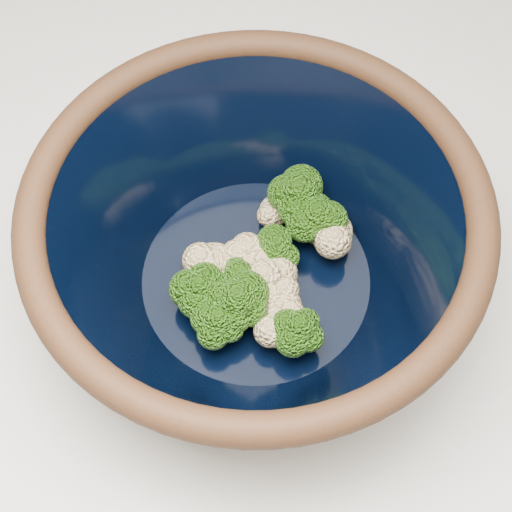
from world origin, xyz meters
name	(u,v)px	position (x,y,z in m)	size (l,w,h in m)	color
ground	(307,474)	(0.00, 0.00, 0.00)	(3.00, 3.00, 0.00)	#9E7A54
counter	(327,402)	(0.00, 0.00, 0.45)	(1.20, 1.20, 0.90)	silver
mixing_bowl	(256,247)	(-0.07, -0.09, 0.98)	(0.34, 0.34, 0.14)	black
vegetable_pile	(267,264)	(-0.06, -0.09, 0.96)	(0.12, 0.16, 0.06)	#608442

